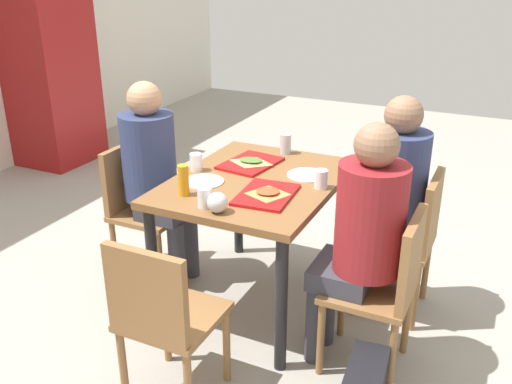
# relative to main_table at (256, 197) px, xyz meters

# --- Properties ---
(ground_plane) EXTENTS (10.00, 10.00, 0.02)m
(ground_plane) POSITION_rel_main_table_xyz_m (0.00, 0.00, -0.68)
(ground_plane) COLOR #9E998E
(main_table) EXTENTS (1.10, 0.85, 0.78)m
(main_table) POSITION_rel_main_table_xyz_m (0.00, 0.00, 0.00)
(main_table) COLOR brown
(main_table) RESTS_ON ground_plane
(chair_near_left) EXTENTS (0.40, 0.40, 0.84)m
(chair_near_left) POSITION_rel_main_table_xyz_m (-0.28, -0.81, -0.18)
(chair_near_left) COLOR olive
(chair_near_left) RESTS_ON ground_plane
(chair_near_right) EXTENTS (0.40, 0.40, 0.84)m
(chair_near_right) POSITION_rel_main_table_xyz_m (0.28, -0.81, -0.18)
(chair_near_right) COLOR olive
(chair_near_right) RESTS_ON ground_plane
(chair_far_side) EXTENTS (0.40, 0.40, 0.84)m
(chair_far_side) POSITION_rel_main_table_xyz_m (0.00, 0.81, -0.18)
(chair_far_side) COLOR olive
(chair_far_side) RESTS_ON ground_plane
(chair_left_end) EXTENTS (0.40, 0.40, 0.84)m
(chair_left_end) POSITION_rel_main_table_xyz_m (-0.93, 0.00, -0.18)
(chair_left_end) COLOR olive
(chair_left_end) RESTS_ON ground_plane
(person_in_red) EXTENTS (0.32, 0.42, 1.25)m
(person_in_red) POSITION_rel_main_table_xyz_m (-0.28, -0.67, 0.06)
(person_in_red) COLOR #383842
(person_in_red) RESTS_ON ground_plane
(person_in_brown_jacket) EXTENTS (0.32, 0.42, 1.25)m
(person_in_brown_jacket) POSITION_rel_main_table_xyz_m (0.28, -0.67, 0.06)
(person_in_brown_jacket) COLOR #383842
(person_in_brown_jacket) RESTS_ON ground_plane
(person_far_side) EXTENTS (0.32, 0.42, 1.25)m
(person_far_side) POSITION_rel_main_table_xyz_m (-0.00, 0.67, 0.06)
(person_far_side) COLOR #383842
(person_far_side) RESTS_ON ground_plane
(tray_red_near) EXTENTS (0.38, 0.29, 0.02)m
(tray_red_near) POSITION_rel_main_table_xyz_m (-0.19, -0.15, 0.11)
(tray_red_near) COLOR #B21414
(tray_red_near) RESTS_ON main_table
(tray_red_far) EXTENTS (0.39, 0.30, 0.02)m
(tray_red_far) POSITION_rel_main_table_xyz_m (0.19, 0.13, 0.11)
(tray_red_far) COLOR #B21414
(tray_red_far) RESTS_ON main_table
(paper_plate_center) EXTENTS (0.22, 0.22, 0.01)m
(paper_plate_center) POSITION_rel_main_table_xyz_m (-0.17, 0.23, 0.11)
(paper_plate_center) COLOR white
(paper_plate_center) RESTS_ON main_table
(paper_plate_near_edge) EXTENTS (0.22, 0.22, 0.01)m
(paper_plate_near_edge) POSITION_rel_main_table_xyz_m (0.17, -0.23, 0.11)
(paper_plate_near_edge) COLOR white
(paper_plate_near_edge) RESTS_ON main_table
(pizza_slice_a) EXTENTS (0.21, 0.22, 0.02)m
(pizza_slice_a) POSITION_rel_main_table_xyz_m (-0.20, -0.16, 0.13)
(pizza_slice_a) COLOR #C68C47
(pizza_slice_a) RESTS_ON tray_red_near
(pizza_slice_b) EXTENTS (0.16, 0.21, 0.02)m
(pizza_slice_b) POSITION_rel_main_table_xyz_m (0.19, 0.12, 0.13)
(pizza_slice_b) COLOR #DBAD60
(pizza_slice_b) RESTS_ON tray_red_far
(plastic_cup_a) EXTENTS (0.07, 0.07, 0.10)m
(plastic_cup_a) POSITION_rel_main_table_xyz_m (-0.03, 0.36, 0.16)
(plastic_cup_a) COLOR white
(plastic_cup_a) RESTS_ON main_table
(plastic_cup_b) EXTENTS (0.07, 0.07, 0.10)m
(plastic_cup_b) POSITION_rel_main_table_xyz_m (0.03, -0.36, 0.16)
(plastic_cup_b) COLOR white
(plastic_cup_b) RESTS_ON main_table
(plastic_cup_c) EXTENTS (0.07, 0.07, 0.10)m
(plastic_cup_c) POSITION_rel_main_table_xyz_m (-0.44, 0.06, 0.16)
(plastic_cup_c) COLOR white
(plastic_cup_c) RESTS_ON main_table
(soda_can) EXTENTS (0.07, 0.07, 0.12)m
(soda_can) POSITION_rel_main_table_xyz_m (0.47, 0.02, 0.17)
(soda_can) COLOR #B7BCC6
(soda_can) RESTS_ON main_table
(condiment_bottle) EXTENTS (0.06, 0.06, 0.16)m
(condiment_bottle) POSITION_rel_main_table_xyz_m (-0.36, 0.23, 0.19)
(condiment_bottle) COLOR orange
(condiment_bottle) RESTS_ON main_table
(foil_bundle) EXTENTS (0.10, 0.10, 0.10)m
(foil_bundle) POSITION_rel_main_table_xyz_m (-0.47, -0.02, 0.16)
(foil_bundle) COLOR silver
(foil_bundle) RESTS_ON main_table
(drink_fridge) EXTENTS (0.70, 0.60, 1.90)m
(drink_fridge) POSITION_rel_main_table_xyz_m (1.44, 2.85, 0.28)
(drink_fridge) COLOR maroon
(drink_fridge) RESTS_ON ground_plane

